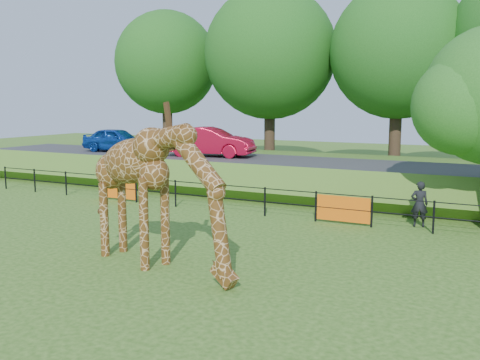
{
  "coord_description": "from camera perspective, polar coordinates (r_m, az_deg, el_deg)",
  "views": [
    {
      "loc": [
        8.08,
        -9.94,
        4.27
      ],
      "look_at": [
        1.1,
        3.77,
        2.0
      ],
      "focal_mm": 40.0,
      "sensor_mm": 36.0,
      "label": 1
    }
  ],
  "objects": [
    {
      "name": "car_blue",
      "position": [
        31.34,
        -13.0,
        4.2
      ],
      "size": [
        4.1,
        1.92,
        1.36
      ],
      "primitive_type": "imported",
      "rotation": [
        0.0,
        0.0,
        1.65
      ],
      "color": "#1549B0",
      "rests_on": "road"
    },
    {
      "name": "car_red",
      "position": [
        27.93,
        -3.21,
        4.09
      ],
      "size": [
        4.8,
        2.3,
        1.52
      ],
      "primitive_type": "imported",
      "rotation": [
        0.0,
        0.0,
        1.73
      ],
      "color": "red",
      "rests_on": "road"
    },
    {
      "name": "visitor",
      "position": [
        19.29,
        18.59,
        -2.45
      ],
      "size": [
        0.65,
        0.5,
        1.58
      ],
      "primitive_type": "imported",
      "rotation": [
        0.0,
        0.0,
        3.37
      ],
      "color": "black",
      "rests_on": "ground"
    },
    {
      "name": "ground",
      "position": [
        13.5,
        -11.7,
        -10.22
      ],
      "size": [
        90.0,
        90.0,
        0.0
      ],
      "primitive_type": "plane",
      "color": "#2B5314",
      "rests_on": "ground"
    },
    {
      "name": "road",
      "position": [
        25.43,
        8.26,
        1.74
      ],
      "size": [
        40.0,
        5.0,
        0.12
      ],
      "primitive_type": "cube",
      "color": "#2B2B2E",
      "rests_on": "embankment"
    },
    {
      "name": "giraffe",
      "position": [
        13.7,
        -8.72,
        -1.72
      ],
      "size": [
        5.36,
        2.32,
        3.78
      ],
      "primitive_type": null,
      "rotation": [
        0.0,
        0.0,
        -0.27
      ],
      "color": "#5A3512",
      "rests_on": "ground"
    },
    {
      "name": "bg_tree_line",
      "position": [
        32.67,
        16.37,
        13.2
      ],
      "size": [
        37.3,
        8.8,
        11.82
      ],
      "color": "#372818",
      "rests_on": "ground"
    },
    {
      "name": "embankment",
      "position": [
        26.94,
        9.25,
        0.56
      ],
      "size": [
        40.0,
        9.0,
        1.3
      ],
      "primitive_type": "cube",
      "color": "#2B5314",
      "rests_on": "ground"
    },
    {
      "name": "perimeter_fence",
      "position": [
        20.02,
        2.67,
        -2.32
      ],
      "size": [
        28.07,
        0.1,
        1.1
      ],
      "primitive_type": null,
      "color": "black",
      "rests_on": "ground"
    }
  ]
}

